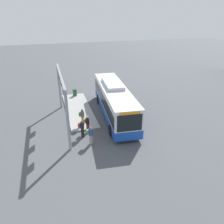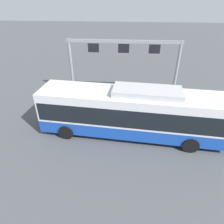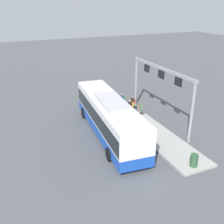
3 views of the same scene
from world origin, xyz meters
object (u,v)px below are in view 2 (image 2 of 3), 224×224
at_px(bus_main, 132,111).
at_px(person_waiting_mid, 112,95).
at_px(trash_bin, 216,106).
at_px(person_waiting_far, 89,94).
at_px(person_waiting_near, 96,98).
at_px(person_boarding, 72,96).

xyz_separation_m(bus_main, person_waiting_mid, (1.59, -3.74, -0.76)).
bearing_deg(bus_main, person_waiting_mid, -62.08).
height_order(person_waiting_mid, trash_bin, person_waiting_mid).
bearing_deg(person_waiting_far, person_waiting_near, 75.12).
height_order(person_boarding, person_waiting_near, same).
bearing_deg(person_waiting_near, person_waiting_mid, 120.00).
bearing_deg(trash_bin, bus_main, 26.38).
height_order(bus_main, person_waiting_mid, bus_main).
distance_m(person_waiting_near, trash_bin, 9.65).
distance_m(person_waiting_far, trash_bin, 10.43).
xyz_separation_m(person_waiting_mid, person_waiting_far, (2.02, -0.37, -0.16)).
distance_m(person_waiting_mid, trash_bin, 8.40).
bearing_deg(trash_bin, person_waiting_mid, -2.55).
distance_m(bus_main, person_waiting_near, 4.61).
distance_m(person_boarding, person_waiting_far, 1.41).
relative_size(person_waiting_near, person_waiting_far, 1.00).
bearing_deg(bus_main, person_boarding, -31.31).
distance_m(person_waiting_near, person_waiting_far, 0.97).
relative_size(person_waiting_near, person_waiting_mid, 1.00).
xyz_separation_m(person_waiting_near, person_waiting_mid, (-1.27, -0.24, 0.16)).
distance_m(bus_main, person_waiting_far, 5.55).
distance_m(bus_main, trash_bin, 7.67).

